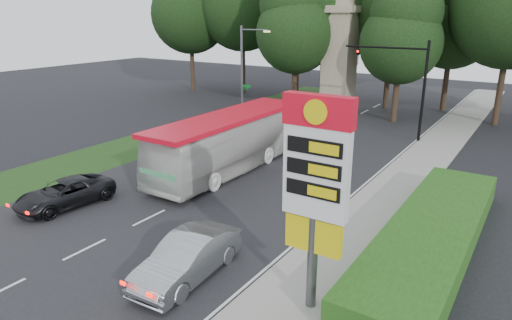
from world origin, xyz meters
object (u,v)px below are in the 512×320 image
Objects in this scene: traffic_signal_mast at (406,76)px; streetlight_signs at (244,71)px; sedan_silver at (188,258)px; monument at (339,58)px; suv_charcoal at (65,193)px; gas_station_pylon at (316,177)px; transit_bus at (229,143)px.

traffic_signal_mast is 12.83m from streetlight_signs.
streetlight_signs is 24.13m from sedan_silver.
monument is (-7.68, 6.00, 0.43)m from traffic_signal_mast.
traffic_signal_mast is 23.80m from suv_charcoal.
traffic_signal_mast is 0.90× the size of streetlight_signs.
gas_station_pylon is 0.57× the size of transit_bus.
transit_bus is 11.66m from sedan_silver.
transit_bus is (-6.54, -12.56, -3.00)m from traffic_signal_mast.
gas_station_pylon is 5.81m from sedan_silver.
transit_bus is at bearing -117.50° from traffic_signal_mast.
streetlight_signs is 0.80× the size of monument.
gas_station_pylon is 14.17m from suv_charcoal.
suv_charcoal is (-13.63, 0.83, -3.80)m from gas_station_pylon.
gas_station_pylon is 0.86× the size of streetlight_signs.
streetlight_signs reaches higher than traffic_signal_mast.
traffic_signal_mast is 0.72× the size of monument.
traffic_signal_mast reaches higher than sedan_silver.
gas_station_pylon is 30.17m from monument.
suv_charcoal is (2.56, -19.18, -3.79)m from streetlight_signs.
sedan_silver is (11.74, -20.76, -3.66)m from streetlight_signs.
gas_station_pylon is 0.95× the size of traffic_signal_mast.
traffic_signal_mast is at bearing 99.09° from gas_station_pylon.
monument is 29.85m from sedan_silver.
traffic_signal_mast is at bearing 70.97° from suv_charcoal.
streetlight_signs is (-16.19, 20.01, -0.01)m from gas_station_pylon.
traffic_signal_mast is 1.53× the size of suv_charcoal.
streetlight_signs is 1.70× the size of suv_charcoal.
monument is at bearing 93.12° from transit_bus.
sedan_silver is (5.62, -10.18, -0.90)m from transit_bus.
monument reaches higher than traffic_signal_mast.
streetlight_signs is at bearing -171.08° from traffic_signal_mast.
traffic_signal_mast reaches higher than gas_station_pylon.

